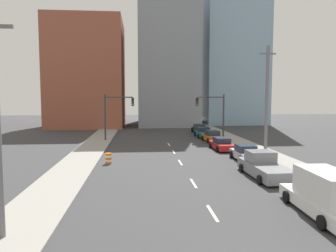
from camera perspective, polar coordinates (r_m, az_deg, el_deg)
name	(u,v)px	position (r m, az deg, el deg)	size (l,w,h in m)	color
sidewalk_left	(105,134)	(53.08, -10.92, -1.30)	(3.40, 88.79, 0.14)	gray
sidewalk_right	(217,132)	(54.33, 8.53, -1.12)	(3.40, 88.79, 0.14)	gray
lane_stripe_at_8m	(212,213)	(17.36, 7.72, -14.77)	(0.16, 2.40, 0.01)	beige
lane_stripe_at_14m	(193,183)	(22.78, 4.45, -9.90)	(0.16, 2.40, 0.01)	beige
lane_stripe_at_21m	(180,162)	(29.69, 2.15, -6.35)	(0.16, 2.40, 0.01)	beige
lane_stripe_at_26m	(174,152)	(35.22, 0.98, -4.53)	(0.16, 2.40, 0.01)	beige
lane_stripe_at_32m	(169,144)	(40.67, 0.15, -3.23)	(0.16, 2.40, 0.01)	beige
building_brick_left	(88,74)	(67.92, -13.76, 8.74)	(14.00, 16.00, 20.76)	#9E513D
building_office_center	(166,51)	(71.95, -0.35, 12.95)	(12.00, 20.00, 31.46)	gray
building_glass_right	(228,51)	(78.52, 10.41, 12.77)	(13.00, 20.00, 32.99)	#8CADC6
traffic_signal_left	(113,111)	(44.23, -9.50, 2.60)	(3.98, 0.35, 6.25)	#38383D
traffic_signal_right	(216,111)	(45.33, 8.31, 2.67)	(3.98, 0.35, 6.25)	#38383D
utility_pole_right_mid	(267,100)	(34.14, 16.81, 4.38)	(1.60, 0.32, 10.93)	slate
traffic_barrel	(108,158)	(29.48, -10.35, -5.58)	(0.56, 0.56, 0.95)	orange
box_truck_white	(326,195)	(18.30, 25.80, -10.72)	(2.54, 6.13, 2.27)	silver
pickup_truck_gray	(264,167)	(25.36, 16.36, -6.83)	(2.54, 6.07, 1.81)	slate
sedan_silver	(245,153)	(31.29, 13.33, -4.65)	(2.10, 4.31, 1.45)	#B2B2BC
sedan_red	(222,144)	(37.01, 9.32, -3.14)	(2.16, 4.78, 1.38)	red
sedan_orange	(212,137)	(43.54, 7.71, -1.84)	(2.29, 4.56, 1.48)	orange
sedan_teal	(203,132)	(48.46, 6.15, -1.13)	(2.18, 4.52, 1.46)	#196B75
sedan_black	(199,129)	(53.60, 5.48, -0.51)	(2.17, 4.41, 1.48)	black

